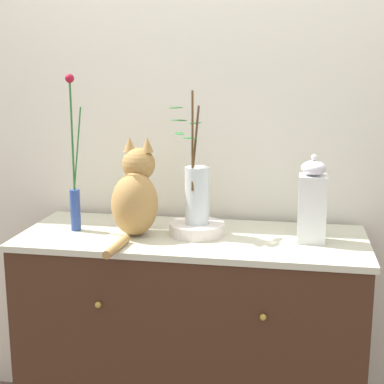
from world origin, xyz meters
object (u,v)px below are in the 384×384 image
Objects in this scene: bowl_porcelain at (197,229)px; vase_glass_clear at (197,192)px; sideboard at (192,342)px; cat_sitting at (135,196)px; vase_slim_green at (75,188)px; jar_lidded_porcelain at (312,203)px.

vase_glass_clear is at bearing 175.89° from bowl_porcelain.
vase_glass_clear is (0.02, 0.01, 0.65)m from sideboard.
vase_slim_green is at bearing 177.46° from cat_sitting.
cat_sitting is 1.30× the size of jar_lidded_porcelain.
vase_slim_green is 0.51m from vase_glass_clear.
sideboard is at bearing 179.69° from jar_lidded_porcelain.
sideboard is 2.18× the size of vase_slim_green.
vase_slim_green is at bearing -179.38° from jar_lidded_porcelain.
jar_lidded_porcelain is at bearing -0.31° from sideboard.
bowl_porcelain is at bearing 8.89° from cat_sitting.
vase_glass_clear reaches higher than bowl_porcelain.
vase_slim_green is (-0.49, -0.01, 0.65)m from sideboard.
cat_sitting is at bearing -171.11° from bowl_porcelain.
vase_glass_clear is at bearing 177.91° from jar_lidded_porcelain.
cat_sitting is 1.98× the size of bowl_porcelain.
sideboard is 0.67m from cat_sitting.
sideboard is 2.65× the size of vase_glass_clear.
vase_glass_clear is 0.46m from jar_lidded_porcelain.
vase_slim_green is 0.53m from bowl_porcelain.
cat_sitting reaches higher than sideboard.
vase_slim_green reaches higher than sideboard.
jar_lidded_porcelain is at bearing -2.08° from bowl_porcelain.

